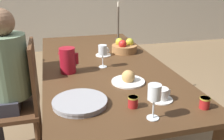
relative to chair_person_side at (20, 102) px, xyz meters
name	(u,v)px	position (x,y,z in m)	size (l,w,h in m)	color
ground_plane	(104,139)	(0.65, 0.07, -0.51)	(20.00, 20.00, 0.00)	#7F6647
dining_table	(103,73)	(0.65, 0.07, 0.14)	(0.94, 2.02, 0.74)	#472D19
chair_person_side	(20,102)	(0.00, 0.00, 0.00)	(0.42, 0.42, 0.96)	#51331E
person_seated	(4,76)	(-0.09, 0.03, 0.20)	(0.39, 0.41, 1.20)	#33333D
red_pitcher	(68,60)	(0.37, -0.07, 0.32)	(0.14, 0.11, 0.19)	#A31423
wine_glass_water	(103,51)	(0.64, -0.02, 0.35)	(0.07, 0.07, 0.17)	white
wine_glass_juice	(154,94)	(0.71, -0.81, 0.36)	(0.07, 0.07, 0.18)	white
teacup_near_person	(161,95)	(0.84, -0.64, 0.26)	(0.13, 0.13, 0.07)	white
teacup_across	(103,52)	(0.71, 0.27, 0.26)	(0.13, 0.13, 0.07)	white
serving_tray	(80,102)	(0.38, -0.58, 0.24)	(0.30, 0.30, 0.03)	#9E9EA3
bread_plate	(128,79)	(0.73, -0.35, 0.25)	(0.22, 0.22, 0.09)	white
jam_jar_amber	(134,101)	(0.66, -0.68, 0.26)	(0.06, 0.06, 0.06)	#A81E1E
jam_jar_red	(205,102)	(1.02, -0.78, 0.26)	(0.06, 0.06, 0.06)	#A81E1E
fruit_bowl	(124,47)	(0.92, 0.32, 0.27)	(0.23, 0.23, 0.13)	#9E6B3D
candlestick_tall	(118,25)	(0.99, 0.80, 0.39)	(0.06, 0.06, 0.41)	#4C4238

